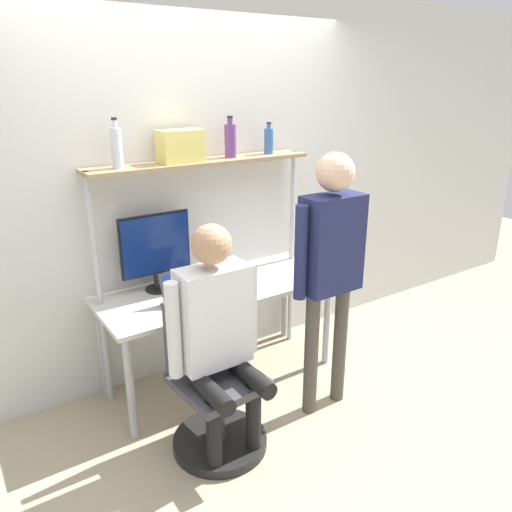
{
  "coord_description": "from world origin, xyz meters",
  "views": [
    {
      "loc": [
        -1.55,
        -2.43,
        2.08
      ],
      "look_at": [
        0.02,
        -0.08,
        1.07
      ],
      "focal_mm": 35.0,
      "sensor_mm": 36.0,
      "label": 1
    }
  ],
  "objects_px": {
    "office_chair": "(215,402)",
    "bottle_blue": "(269,140)",
    "bottle_purple": "(230,140)",
    "bottle_clear": "(117,147)",
    "storage_box": "(180,146)",
    "laptop": "(187,295)",
    "person_seated": "(217,325)",
    "monitor": "(156,249)",
    "cell_phone": "(231,296)",
    "person_standing": "(331,253)"
  },
  "relations": [
    {
      "from": "office_chair",
      "to": "bottle_blue",
      "type": "distance_m",
      "value": 1.83
    },
    {
      "from": "office_chair",
      "to": "bottle_purple",
      "type": "relative_size",
      "value": 3.33
    },
    {
      "from": "office_chair",
      "to": "bottle_clear",
      "type": "relative_size",
      "value": 3.11
    },
    {
      "from": "bottle_blue",
      "to": "storage_box",
      "type": "xyz_separation_m",
      "value": [
        -0.69,
        0.0,
        0.01
      ]
    },
    {
      "from": "laptop",
      "to": "bottle_blue",
      "type": "bearing_deg",
      "value": 20.15
    },
    {
      "from": "laptop",
      "to": "storage_box",
      "type": "distance_m",
      "value": 0.95
    },
    {
      "from": "laptop",
      "to": "person_seated",
      "type": "relative_size",
      "value": 0.23
    },
    {
      "from": "storage_box",
      "to": "office_chair",
      "type": "bearing_deg",
      "value": -106.08
    },
    {
      "from": "bottle_purple",
      "to": "monitor",
      "type": "bearing_deg",
      "value": 179.27
    },
    {
      "from": "monitor",
      "to": "laptop",
      "type": "xyz_separation_m",
      "value": [
        0.06,
        -0.32,
        -0.24
      ]
    },
    {
      "from": "cell_phone",
      "to": "bottle_purple",
      "type": "height_order",
      "value": "bottle_purple"
    },
    {
      "from": "person_seated",
      "to": "bottle_clear",
      "type": "bearing_deg",
      "value": 103.47
    },
    {
      "from": "cell_phone",
      "to": "bottle_blue",
      "type": "height_order",
      "value": "bottle_blue"
    },
    {
      "from": "office_chair",
      "to": "person_standing",
      "type": "xyz_separation_m",
      "value": [
        0.79,
        -0.07,
        0.8
      ]
    },
    {
      "from": "bottle_blue",
      "to": "cell_phone",
      "type": "bearing_deg",
      "value": -146.39
    },
    {
      "from": "office_chair",
      "to": "person_seated",
      "type": "bearing_deg",
      "value": -85.36
    },
    {
      "from": "bottle_clear",
      "to": "office_chair",
      "type": "bearing_deg",
      "value": -76.01
    },
    {
      "from": "person_seated",
      "to": "storage_box",
      "type": "distance_m",
      "value": 1.21
    },
    {
      "from": "laptop",
      "to": "bottle_clear",
      "type": "bearing_deg",
      "value": 130.95
    },
    {
      "from": "monitor",
      "to": "bottle_clear",
      "type": "height_order",
      "value": "bottle_clear"
    },
    {
      "from": "bottle_clear",
      "to": "bottle_purple",
      "type": "xyz_separation_m",
      "value": [
        0.79,
        0.0,
        -0.01
      ]
    },
    {
      "from": "office_chair",
      "to": "person_standing",
      "type": "distance_m",
      "value": 1.12
    },
    {
      "from": "bottle_purple",
      "to": "storage_box",
      "type": "bearing_deg",
      "value": 180.0
    },
    {
      "from": "cell_phone",
      "to": "person_standing",
      "type": "relative_size",
      "value": 0.09
    },
    {
      "from": "person_seated",
      "to": "bottle_clear",
      "type": "relative_size",
      "value": 4.64
    },
    {
      "from": "person_seated",
      "to": "person_standing",
      "type": "bearing_deg",
      "value": -1.78
    },
    {
      "from": "monitor",
      "to": "storage_box",
      "type": "relative_size",
      "value": 1.92
    },
    {
      "from": "office_chair",
      "to": "monitor",
      "type": "bearing_deg",
      "value": 89.16
    },
    {
      "from": "storage_box",
      "to": "bottle_clear",
      "type": "bearing_deg",
      "value": 180.0
    },
    {
      "from": "office_chair",
      "to": "bottle_clear",
      "type": "xyz_separation_m",
      "value": [
        -0.19,
        0.77,
        1.41
      ]
    },
    {
      "from": "monitor",
      "to": "cell_phone",
      "type": "distance_m",
      "value": 0.59
    },
    {
      "from": "laptop",
      "to": "storage_box",
      "type": "relative_size",
      "value": 1.15
    },
    {
      "from": "person_standing",
      "to": "storage_box",
      "type": "bearing_deg",
      "value": 123.84
    },
    {
      "from": "cell_phone",
      "to": "person_seated",
      "type": "distance_m",
      "value": 0.58
    },
    {
      "from": "person_seated",
      "to": "person_standing",
      "type": "distance_m",
      "value": 0.83
    },
    {
      "from": "cell_phone",
      "to": "person_standing",
      "type": "bearing_deg",
      "value": -47.51
    },
    {
      "from": "bottle_clear",
      "to": "bottle_purple",
      "type": "bearing_deg",
      "value": 0.0
    },
    {
      "from": "person_standing",
      "to": "bottle_blue",
      "type": "relative_size",
      "value": 7.65
    },
    {
      "from": "office_chair",
      "to": "person_seated",
      "type": "xyz_separation_m",
      "value": [
        0.0,
        -0.05,
        0.53
      ]
    },
    {
      "from": "monitor",
      "to": "bottle_blue",
      "type": "height_order",
      "value": "bottle_blue"
    },
    {
      "from": "person_standing",
      "to": "monitor",
      "type": "bearing_deg",
      "value": 132.39
    },
    {
      "from": "office_chair",
      "to": "person_seated",
      "type": "relative_size",
      "value": 0.67
    },
    {
      "from": "laptop",
      "to": "office_chair",
      "type": "height_order",
      "value": "laptop"
    },
    {
      "from": "person_standing",
      "to": "office_chair",
      "type": "bearing_deg",
      "value": 174.82
    },
    {
      "from": "laptop",
      "to": "office_chair",
      "type": "xyz_separation_m",
      "value": [
        -0.08,
        -0.46,
        -0.5
      ]
    },
    {
      "from": "laptop",
      "to": "bottle_blue",
      "type": "xyz_separation_m",
      "value": [
        0.84,
        0.31,
        0.88
      ]
    },
    {
      "from": "laptop",
      "to": "cell_phone",
      "type": "bearing_deg",
      "value": -12.71
    },
    {
      "from": "office_chair",
      "to": "person_seated",
      "type": "distance_m",
      "value": 0.53
    },
    {
      "from": "cell_phone",
      "to": "laptop",
      "type": "bearing_deg",
      "value": 167.29
    },
    {
      "from": "person_seated",
      "to": "bottle_blue",
      "type": "distance_m",
      "value": 1.49
    }
  ]
}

